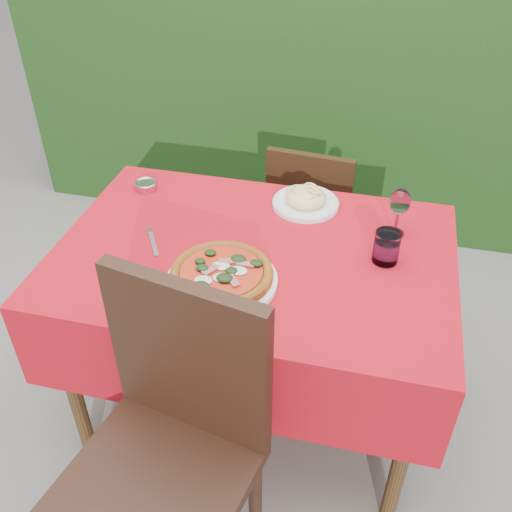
% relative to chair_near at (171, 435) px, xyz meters
% --- Properties ---
extents(ground, '(60.00, 60.00, 0.00)m').
position_rel_chair_near_xyz_m(ground, '(0.07, 0.60, -0.57)').
color(ground, '#64605B').
rests_on(ground, ground).
extents(hedge, '(3.20, 0.55, 1.78)m').
position_rel_chair_near_xyz_m(hedge, '(0.07, 2.15, 0.34)').
color(hedge, black).
rests_on(hedge, ground).
extents(dining_table, '(1.26, 0.86, 0.75)m').
position_rel_chair_near_xyz_m(dining_table, '(0.07, 0.60, 0.03)').
color(dining_table, '#4A3218').
rests_on(dining_table, ground).
extents(chair_near, '(0.53, 0.53, 1.00)m').
position_rel_chair_near_xyz_m(chair_near, '(0.00, 0.00, 0.00)').
color(chair_near, black).
rests_on(chair_near, ground).
extents(chair_far, '(0.39, 0.39, 0.80)m').
position_rel_chair_near_xyz_m(chair_far, '(0.16, 1.29, -0.12)').
color(chair_far, black).
rests_on(chair_far, ground).
extents(pizza_plate, '(0.35, 0.35, 0.06)m').
position_rel_chair_near_xyz_m(pizza_plate, '(0.02, 0.42, 0.20)').
color(pizza_plate, white).
rests_on(pizza_plate, dining_table).
extents(pasta_plate, '(0.24, 0.24, 0.07)m').
position_rel_chair_near_xyz_m(pasta_plate, '(0.19, 0.90, 0.20)').
color(pasta_plate, silver).
rests_on(pasta_plate, dining_table).
extents(water_glass, '(0.08, 0.08, 0.10)m').
position_rel_chair_near_xyz_m(water_glass, '(0.48, 0.64, 0.22)').
color(water_glass, white).
rests_on(water_glass, dining_table).
extents(wine_glass, '(0.07, 0.07, 0.17)m').
position_rel_chair_near_xyz_m(wine_glass, '(0.50, 0.80, 0.29)').
color(wine_glass, silver).
rests_on(wine_glass, dining_table).
extents(fork, '(0.11, 0.17, 0.00)m').
position_rel_chair_near_xyz_m(fork, '(-0.25, 0.55, 0.18)').
color(fork, silver).
rests_on(fork, dining_table).
extents(steel_ramekin, '(0.08, 0.08, 0.03)m').
position_rel_chair_near_xyz_m(steel_ramekin, '(-0.41, 0.87, 0.19)').
color(steel_ramekin, silver).
rests_on(steel_ramekin, dining_table).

